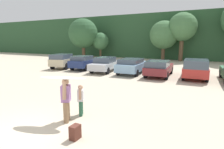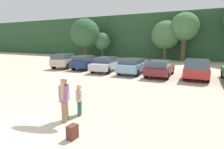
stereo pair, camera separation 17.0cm
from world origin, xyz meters
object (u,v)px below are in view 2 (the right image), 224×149
Objects in this scene: parked_car_sky_blue at (133,65)px; backpack_dropped at (72,132)px; parked_car_maroon at (160,68)px; parked_car_silver at (107,64)px; person_child at (79,98)px; person_adult at (64,97)px; parked_car_champagne at (65,60)px; parked_car_navy at (86,62)px; parked_car_red at (197,68)px; surfboard_white at (61,78)px.

backpack_dropped is (2.82, -12.02, -0.54)m from parked_car_sky_blue.
parked_car_sky_blue is 2.55m from parked_car_maroon.
parked_car_silver is 3.87× the size of person_child.
parked_car_sky_blue is at bearing -110.46° from person_adult.
person_adult reaches higher than parked_car_maroon.
backpack_dropped is at bearing 177.99° from parked_car_maroon.
parked_car_maroon is 10.90m from person_adult.
parked_car_sky_blue is at bearing -101.60° from parked_car_champagne.
person_child is (7.42, -10.79, -0.05)m from parked_car_navy.
person_adult is 1.62m from backpack_dropped.
parked_car_champagne is at bearing 94.12° from parked_car_navy.
backpack_dropped is at bearing -149.90° from parked_car_champagne.
person_child is at bearing -153.45° from parked_car_navy.
parked_car_navy is 5.62m from parked_car_sky_blue.
parked_car_red is 2.92× the size of person_adult.
backpack_dropped is at bearing 127.51° from surfboard_white.
person_adult reaches higher than parked_car_red.
person_child is at bearing -148.36° from parked_car_champagne.
parked_car_champagne is 14.71m from person_adult.
surfboard_white reaches higher than parked_car_navy.
parked_car_red is (11.00, -0.15, 0.04)m from parked_car_navy.
parked_car_silver reaches higher than person_child.
parked_car_silver reaches higher than backpack_dropped.
surfboard_white reaches higher than person_adult.
backpack_dropped is at bearing -169.32° from parked_car_sky_blue.
parked_car_silver is 13.33m from backpack_dropped.
parked_car_champagne is at bearing 132.40° from backpack_dropped.
parked_car_navy is 0.97× the size of parked_car_red.
person_adult is at bearing -150.69° from parked_car_champagne.
parked_car_navy is at bearing -84.62° from person_child.
parked_car_navy is 1.07× the size of parked_car_sky_blue.
parked_car_silver is at bearing -100.86° from parked_car_champagne.
person_adult is (-3.69, -11.38, 0.12)m from parked_car_red.
person_child is 0.68× the size of surfboard_white.
surfboard_white reaches higher than person_child.
parked_car_navy is 13.65m from person_adult.
parked_car_champagne is 0.85× the size of parked_car_silver.
parked_car_red reaches higher than parked_car_sky_blue.
parked_car_sky_blue is 10.52m from person_child.
parked_car_silver is 5.40m from parked_car_maroon.
parked_car_silver is at bearing 83.83° from parked_car_maroon.
backpack_dropped is at bearing -162.75° from parked_car_silver.
parked_car_champagne reaches higher than person_child.
parked_car_maroon is at bearing -123.23° from person_child.
surfboard_white is (-0.15, 0.02, 0.73)m from person_adult.
parked_car_red is 2.60× the size of surfboard_white.
parked_car_navy reaches higher than backpack_dropped.
person_child is (-0.72, -10.13, -0.02)m from parked_car_maroon.
person_adult is at bearing -173.81° from parked_car_sky_blue.
person_child is at bearing -125.91° from surfboard_white.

